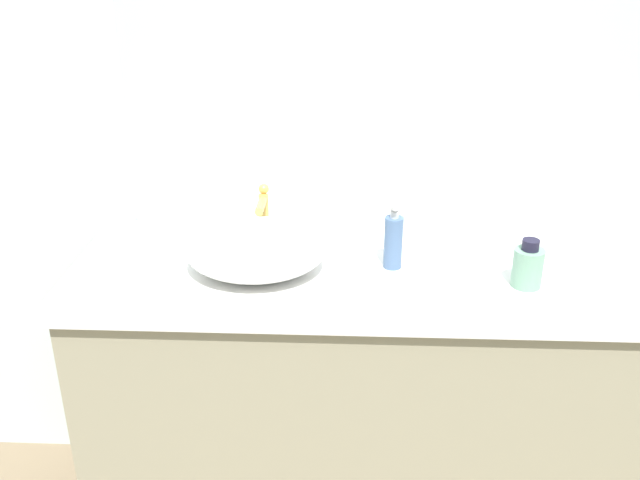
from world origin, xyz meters
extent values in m
cube|color=silver|center=(0.00, 0.73, 1.30)|extent=(6.00, 0.06, 2.60)
cube|color=gray|center=(0.10, 0.41, 0.41)|extent=(1.58, 0.51, 0.83)
cube|color=silver|center=(0.10, 0.41, 0.85)|extent=(1.62, 0.55, 0.04)
cube|color=#B2BCC6|center=(0.10, 0.69, 1.37)|extent=(1.44, 0.01, 1.00)
ellipsoid|color=white|center=(-0.22, 0.37, 0.93)|extent=(0.36, 0.32, 0.12)
cylinder|color=gold|center=(-0.22, 0.56, 0.94)|extent=(0.03, 0.03, 0.14)
cylinder|color=gold|center=(-0.22, 0.51, 1.00)|extent=(0.02, 0.10, 0.02)
sphere|color=gold|center=(-0.22, 0.58, 1.02)|extent=(0.03, 0.03, 0.03)
cylinder|color=#4A668F|center=(0.13, 0.41, 0.94)|extent=(0.05, 0.05, 0.14)
cylinder|color=silver|center=(0.13, 0.41, 1.02)|extent=(0.02, 0.02, 0.02)
sphere|color=silver|center=(0.13, 0.41, 1.04)|extent=(0.03, 0.03, 0.03)
cylinder|color=silver|center=(0.13, 0.40, 1.04)|extent=(0.01, 0.02, 0.01)
cylinder|color=gray|center=(0.45, 0.32, 0.92)|extent=(0.07, 0.07, 0.10)
cylinder|color=black|center=(0.45, 0.32, 0.98)|extent=(0.04, 0.04, 0.03)
cube|color=white|center=(0.64, 0.43, 0.89)|extent=(0.21, 0.21, 0.04)
camera|label=1|loc=(0.01, -1.21, 1.67)|focal=39.07mm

